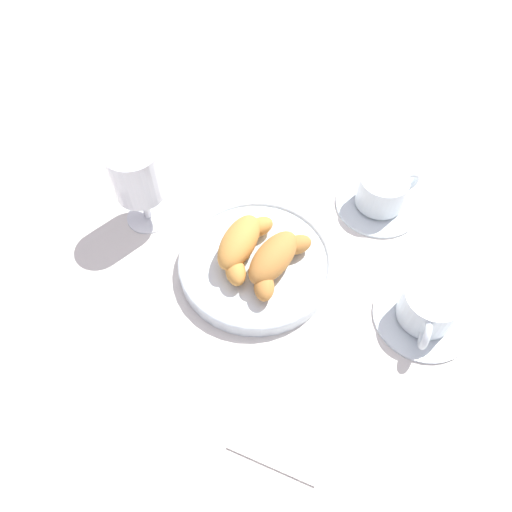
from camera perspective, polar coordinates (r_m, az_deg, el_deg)
The scene contains 8 objects.
ground_plane at distance 0.73m, azimuth 0.74°, elevation -0.69°, with size 2.20×2.20×0.00m, color silver.
pastry_plate at distance 0.71m, azimuth -0.00°, elevation -0.77°, with size 0.23×0.23×0.02m.
croissant_large at distance 0.69m, azimuth -1.76°, elevation 1.47°, with size 0.13×0.09×0.04m.
croissant_small at distance 0.68m, azimuth 2.27°, elevation -0.38°, with size 0.14×0.07×0.04m.
coffee_cup_near at distance 0.80m, azimuth 14.52°, elevation 7.01°, with size 0.14×0.14×0.06m.
coffee_cup_far at distance 0.69m, azimuth 19.44°, elevation -5.96°, with size 0.14×0.14×0.06m.
juice_glass_left at distance 0.73m, azimuth -13.82°, elevation 9.17°, with size 0.08×0.08×0.14m.
folded_napkin at distance 0.62m, azimuth 3.60°, elevation -18.87°, with size 0.11×0.11×0.01m, color silver.
Camera 1 is at (0.31, 0.26, 0.60)m, focal length 34.08 mm.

